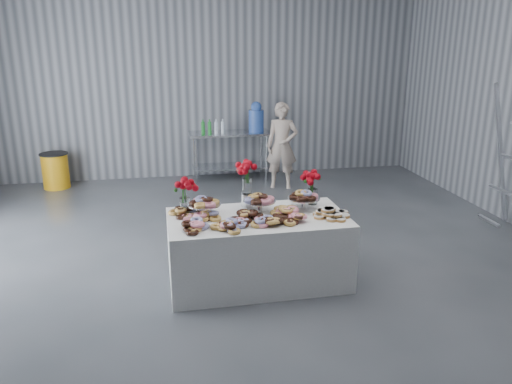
# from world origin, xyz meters

# --- Properties ---
(ground) EXTENTS (9.00, 9.00, 0.00)m
(ground) POSITION_xyz_m (0.00, 0.00, 0.00)
(ground) COLOR #393C41
(ground) RESTS_ON ground
(room_walls) EXTENTS (8.04, 9.04, 4.02)m
(room_walls) POSITION_xyz_m (-0.27, 0.07, 2.64)
(room_walls) COLOR gray
(room_walls) RESTS_ON ground
(display_table) EXTENTS (1.91, 1.02, 0.75)m
(display_table) POSITION_xyz_m (0.06, -0.10, 0.38)
(display_table) COLOR white
(display_table) RESTS_ON ground
(prep_table) EXTENTS (1.50, 0.60, 0.90)m
(prep_table) POSITION_xyz_m (0.34, 4.10, 0.62)
(prep_table) COLOR silver
(prep_table) RESTS_ON ground
(donut_mounds) EXTENTS (1.82, 0.82, 0.09)m
(donut_mounds) POSITION_xyz_m (0.06, -0.15, 0.80)
(donut_mounds) COLOR #E3B253
(donut_mounds) RESTS_ON display_table
(cake_stand_left) EXTENTS (0.36, 0.36, 0.17)m
(cake_stand_left) POSITION_xyz_m (-0.49, 0.05, 0.89)
(cake_stand_left) COLOR silver
(cake_stand_left) RESTS_ON display_table
(cake_stand_mid) EXTENTS (0.36, 0.36, 0.17)m
(cake_stand_mid) POSITION_xyz_m (0.11, 0.05, 0.89)
(cake_stand_mid) COLOR silver
(cake_stand_mid) RESTS_ON display_table
(cake_stand_right) EXTENTS (0.36, 0.36, 0.17)m
(cake_stand_right) POSITION_xyz_m (0.61, 0.06, 0.89)
(cake_stand_right) COLOR silver
(cake_stand_right) RESTS_ON display_table
(danish_pile) EXTENTS (0.48, 0.48, 0.11)m
(danish_pile) POSITION_xyz_m (0.81, -0.24, 0.81)
(danish_pile) COLOR white
(danish_pile) RESTS_ON display_table
(bouquet_left) EXTENTS (0.26, 0.26, 0.42)m
(bouquet_left) POSITION_xyz_m (-0.69, 0.14, 1.05)
(bouquet_left) COLOR white
(bouquet_left) RESTS_ON display_table
(bouquet_right) EXTENTS (0.26, 0.26, 0.42)m
(bouquet_right) POSITION_xyz_m (0.76, 0.21, 1.05)
(bouquet_right) COLOR white
(bouquet_right) RESTS_ON display_table
(bouquet_center) EXTENTS (0.26, 0.26, 0.57)m
(bouquet_center) POSITION_xyz_m (0.01, 0.25, 1.13)
(bouquet_center) COLOR silver
(bouquet_center) RESTS_ON display_table
(water_jug) EXTENTS (0.28, 0.28, 0.55)m
(water_jug) POSITION_xyz_m (0.84, 4.10, 1.15)
(water_jug) COLOR blue
(water_jug) RESTS_ON prep_table
(drink_bottles) EXTENTS (0.54, 0.08, 0.27)m
(drink_bottles) POSITION_xyz_m (0.02, 4.00, 1.04)
(drink_bottles) COLOR #268C33
(drink_bottles) RESTS_ON prep_table
(person) EXTENTS (0.63, 0.51, 1.52)m
(person) POSITION_xyz_m (1.17, 3.39, 0.76)
(person) COLOR #CC8C93
(person) RESTS_ON ground
(trash_barrel) EXTENTS (0.49, 0.49, 0.63)m
(trash_barrel) POSITION_xyz_m (-2.80, 4.10, 0.32)
(trash_barrel) COLOR orange
(trash_barrel) RESTS_ON ground
(stepladder) EXTENTS (0.69, 0.51, 2.03)m
(stepladder) POSITION_xyz_m (3.75, 0.85, 1.01)
(stepladder) COLOR silver
(stepladder) RESTS_ON ground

